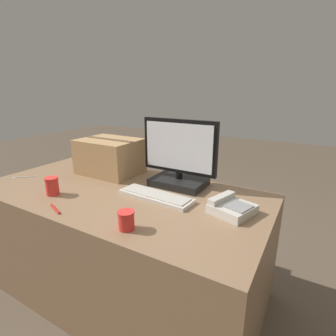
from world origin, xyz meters
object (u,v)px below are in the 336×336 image
object	(u,v)px
monitor	(179,162)
cardboard_box	(110,156)
desk_phone	(231,207)
spoon	(20,177)
paper_cup_left	(52,186)
keyboard	(156,196)
pen_marker	(55,209)
paper_cup_right	(126,220)

from	to	relation	value
monitor	cardboard_box	size ratio (longest dim) A/B	1.17
desk_phone	cardboard_box	distance (m)	1.00
spoon	cardboard_box	distance (m)	0.64
paper_cup_left	keyboard	bearing A→B (deg)	25.17
monitor	pen_marker	bearing A→B (deg)	-121.36
paper_cup_left	cardboard_box	xyz separation A→B (m)	(0.01, 0.49, 0.07)
spoon	pen_marker	bearing A→B (deg)	121.58
pen_marker	desk_phone	bearing A→B (deg)	48.52
keyboard	desk_phone	bearing A→B (deg)	9.01
keyboard	paper_cup_right	world-z (taller)	paper_cup_right
monitor	paper_cup_left	bearing A→B (deg)	-138.35
paper_cup_left	cardboard_box	size ratio (longest dim) A/B	0.25
keyboard	paper_cup_left	bearing A→B (deg)	-150.74
paper_cup_left	spoon	world-z (taller)	paper_cup_left
keyboard	cardboard_box	xyz separation A→B (m)	(-0.55, 0.23, 0.11)
paper_cup_left	monitor	bearing A→B (deg)	41.65
paper_cup_right	spoon	bearing A→B (deg)	170.78
monitor	paper_cup_left	xyz separation A→B (m)	(-0.58, -0.51, -0.11)
spoon	pen_marker	xyz separation A→B (m)	(0.66, -0.21, 0.00)
pen_marker	monitor	bearing A→B (deg)	79.11
paper_cup_right	pen_marker	bearing A→B (deg)	-175.51
keyboard	paper_cup_left	size ratio (longest dim) A/B	4.32
monitor	pen_marker	world-z (taller)	monitor
paper_cup_left	pen_marker	distance (m)	0.23
monitor	cardboard_box	bearing A→B (deg)	-178.03
monitor	paper_cup_right	distance (m)	0.62
monitor	spoon	world-z (taller)	monitor
desk_phone	paper_cup_right	distance (m)	0.53
desk_phone	pen_marker	xyz separation A→B (m)	(-0.81, -0.43, -0.02)
desk_phone	paper_cup_left	bearing A→B (deg)	-145.99
monitor	cardboard_box	distance (m)	0.57
paper_cup_left	desk_phone	bearing A→B (deg)	16.85
desk_phone	spoon	distance (m)	1.48
monitor	paper_cup_left	distance (m)	0.78
monitor	desk_phone	bearing A→B (deg)	-27.26
pen_marker	paper_cup_right	bearing A→B (deg)	24.96
monitor	desk_phone	size ratio (longest dim) A/B	2.09
keyboard	pen_marker	size ratio (longest dim) A/B	3.60
keyboard	paper_cup_right	distance (m)	0.37
paper_cup_right	cardboard_box	size ratio (longest dim) A/B	0.20
monitor	keyboard	world-z (taller)	monitor
paper_cup_left	paper_cup_right	bearing A→B (deg)	-8.46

